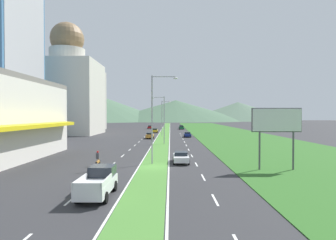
% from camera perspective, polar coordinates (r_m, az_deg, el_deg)
% --- Properties ---
extents(ground_plane, '(600.00, 600.00, 0.00)m').
position_cam_1_polar(ground_plane, '(33.49, -2.88, -9.35)').
color(ground_plane, '#2D2D30').
extents(grass_median, '(3.20, 240.00, 0.06)m').
position_cam_1_polar(grass_median, '(93.11, -0.73, -2.70)').
color(grass_median, '#477F33').
rests_on(grass_median, ground_plane).
extents(grass_verge_right, '(24.00, 240.00, 0.06)m').
position_cam_1_polar(grass_verge_right, '(94.94, 11.82, -2.65)').
color(grass_verge_right, '#2D6023').
rests_on(grass_verge_right, ground_plane).
extents(lane_dash_left_1, '(0.16, 2.80, 0.01)m').
position_cam_1_polar(lane_dash_left_1, '(22.19, -18.66, -14.77)').
color(lane_dash_left_1, silver).
rests_on(lane_dash_left_1, ground_plane).
extents(lane_dash_left_2, '(0.16, 2.80, 0.01)m').
position_cam_1_polar(lane_dash_left_2, '(28.97, -13.85, -11.01)').
color(lane_dash_left_2, silver).
rests_on(lane_dash_left_2, ground_plane).
extents(lane_dash_left_3, '(0.16, 2.80, 0.01)m').
position_cam_1_polar(lane_dash_left_3, '(35.94, -10.95, -8.65)').
color(lane_dash_left_3, silver).
rests_on(lane_dash_left_3, ground_plane).
extents(lane_dash_left_4, '(0.16, 2.80, 0.01)m').
position_cam_1_polar(lane_dash_left_4, '(43.01, -9.01, -7.05)').
color(lane_dash_left_4, silver).
rests_on(lane_dash_left_4, ground_plane).
extents(lane_dash_left_5, '(0.16, 2.80, 0.01)m').
position_cam_1_polar(lane_dash_left_5, '(50.15, -7.64, -5.90)').
color(lane_dash_left_5, silver).
rests_on(lane_dash_left_5, ground_plane).
extents(lane_dash_left_6, '(0.16, 2.80, 0.01)m').
position_cam_1_polar(lane_dash_left_6, '(57.32, -6.61, -5.03)').
color(lane_dash_left_6, silver).
rests_on(lane_dash_left_6, ground_plane).
extents(lane_dash_left_7, '(0.16, 2.80, 0.01)m').
position_cam_1_polar(lane_dash_left_7, '(64.51, -5.81, -4.36)').
color(lane_dash_left_7, silver).
rests_on(lane_dash_left_7, ground_plane).
extents(lane_dash_left_8, '(0.16, 2.80, 0.01)m').
position_cam_1_polar(lane_dash_left_8, '(71.72, -5.17, -3.82)').
color(lane_dash_left_8, silver).
rests_on(lane_dash_left_8, ground_plane).
extents(lane_dash_left_9, '(0.16, 2.80, 0.01)m').
position_cam_1_polar(lane_dash_left_9, '(78.95, -4.65, -3.38)').
color(lane_dash_left_9, silver).
rests_on(lane_dash_left_9, ground_plane).
extents(lane_dash_left_10, '(0.16, 2.80, 0.01)m').
position_cam_1_polar(lane_dash_left_10, '(86.18, -4.22, -3.01)').
color(lane_dash_left_10, silver).
rests_on(lane_dash_left_10, ground_plane).
extents(lane_dash_left_11, '(0.16, 2.80, 0.01)m').
position_cam_1_polar(lane_dash_left_11, '(93.42, -3.86, -2.70)').
color(lane_dash_left_11, silver).
rests_on(lane_dash_left_11, ground_plane).
extents(lane_dash_right_1, '(0.16, 2.80, 0.01)m').
position_cam_1_polar(lane_dash_right_1, '(21.29, 9.36, -15.41)').
color(lane_dash_right_1, silver).
rests_on(lane_dash_right_1, ground_plane).
extents(lane_dash_right_2, '(0.16, 2.80, 0.01)m').
position_cam_1_polar(lane_dash_right_2, '(28.28, 7.03, -11.28)').
color(lane_dash_right_2, silver).
rests_on(lane_dash_right_2, ground_plane).
extents(lane_dash_right_3, '(0.16, 2.80, 0.01)m').
position_cam_1_polar(lane_dash_right_3, '(35.39, 5.67, -8.79)').
color(lane_dash_right_3, silver).
rests_on(lane_dash_right_3, ground_plane).
extents(lane_dash_right_4, '(0.16, 2.80, 0.01)m').
position_cam_1_polar(lane_dash_right_4, '(42.55, 4.77, -7.13)').
color(lane_dash_right_4, silver).
rests_on(lane_dash_right_4, ground_plane).
extents(lane_dash_right_5, '(0.16, 2.80, 0.01)m').
position_cam_1_polar(lane_dash_right_5, '(49.75, 4.14, -5.95)').
color(lane_dash_right_5, silver).
rests_on(lane_dash_right_5, ground_plane).
extents(lane_dash_right_6, '(0.16, 2.80, 0.01)m').
position_cam_1_polar(lane_dash_right_6, '(56.97, 3.67, -5.07)').
color(lane_dash_right_6, silver).
rests_on(lane_dash_right_6, ground_plane).
extents(lane_dash_right_7, '(0.16, 2.80, 0.01)m').
position_cam_1_polar(lane_dash_right_7, '(64.21, 3.30, -4.38)').
color(lane_dash_right_7, silver).
rests_on(lane_dash_right_7, ground_plane).
extents(lane_dash_right_8, '(0.16, 2.80, 0.01)m').
position_cam_1_polar(lane_dash_right_8, '(71.45, 3.01, -3.84)').
color(lane_dash_right_8, silver).
rests_on(lane_dash_right_8, ground_plane).
extents(lane_dash_right_9, '(0.16, 2.80, 0.01)m').
position_cam_1_polar(lane_dash_right_9, '(78.70, 2.78, -3.39)').
color(lane_dash_right_9, silver).
rests_on(lane_dash_right_9, ground_plane).
extents(lane_dash_right_10, '(0.16, 2.80, 0.01)m').
position_cam_1_polar(lane_dash_right_10, '(85.95, 2.58, -3.02)').
color(lane_dash_right_10, silver).
rests_on(lane_dash_right_10, ground_plane).
extents(lane_dash_right_11, '(0.16, 2.80, 0.01)m').
position_cam_1_polar(lane_dash_right_11, '(93.21, 2.41, -2.71)').
color(lane_dash_right_11, silver).
rests_on(lane_dash_right_11, ground_plane).
extents(edge_line_median_left, '(0.16, 240.00, 0.01)m').
position_cam_1_polar(edge_line_median_left, '(93.16, -1.80, -2.71)').
color(edge_line_median_left, silver).
rests_on(edge_line_median_left, ground_plane).
extents(edge_line_median_right, '(0.16, 240.00, 0.01)m').
position_cam_1_polar(edge_line_median_right, '(93.09, 0.35, -2.71)').
color(edge_line_median_right, silver).
rests_on(edge_line_median_right, ground_plane).
extents(domed_building, '(19.35, 19.35, 35.10)m').
position_cam_1_polar(domed_building, '(95.91, -19.40, 5.73)').
color(domed_building, beige).
rests_on(domed_building, ground_plane).
extents(midrise_colored, '(14.56, 14.56, 24.13)m').
position_cam_1_polar(midrise_colored, '(121.35, -16.27, 3.81)').
color(midrise_colored, '#B7B2A8').
rests_on(midrise_colored, ground_plane).
extents(hill_far_left, '(202.47, 202.47, 36.35)m').
position_cam_1_polar(hill_far_left, '(320.45, -18.30, 3.11)').
color(hill_far_left, '#47664C').
rests_on(hill_far_left, ground_plane).
extents(hill_far_center, '(149.79, 149.79, 21.87)m').
position_cam_1_polar(hill_far_center, '(303.97, 1.55, 1.91)').
color(hill_far_center, '#47664C').
rests_on(hill_far_center, ground_plane).
extents(hill_far_right, '(120.77, 120.77, 20.35)m').
position_cam_1_polar(hill_far_right, '(325.11, 13.77, 1.69)').
color(hill_far_right, '#516B56').
rests_on(hill_far_right, ground_plane).
extents(street_lamp_near, '(3.26, 0.28, 10.86)m').
position_cam_1_polar(street_lamp_near, '(35.05, -2.68, 1.28)').
color(street_lamp_near, '#99999E').
rests_on(street_lamp_near, ground_plane).
extents(street_lamp_mid, '(2.82, 0.35, 9.82)m').
position_cam_1_polar(street_lamp_mid, '(58.84, -1.05, 0.59)').
color(street_lamp_mid, '#99999E').
rests_on(street_lamp_mid, ground_plane).
extents(street_lamp_far, '(2.66, 0.40, 10.10)m').
position_cam_1_polar(street_lamp_far, '(82.67, -1.05, 0.79)').
color(street_lamp_far, '#99999E').
rests_on(street_lamp_far, ground_plane).
extents(billboard_roadside, '(5.44, 0.28, 6.80)m').
position_cam_1_polar(billboard_roadside, '(33.22, 20.86, -0.56)').
color(billboard_roadside, '#4C4C51').
rests_on(billboard_roadside, ground_plane).
extents(car_0, '(1.99, 4.58, 1.56)m').
position_cam_1_polar(car_0, '(73.42, -3.64, -3.09)').
color(car_0, '#C6842D').
rests_on(car_0, ground_plane).
extents(car_1, '(1.85, 4.60, 1.39)m').
position_cam_1_polar(car_1, '(78.30, 3.90, -2.89)').
color(car_1, navy).
rests_on(car_1, ground_plane).
extents(car_2, '(2.00, 4.47, 1.38)m').
position_cam_1_polar(car_2, '(36.25, 2.58, -7.40)').
color(car_2, silver).
rests_on(car_2, ground_plane).
extents(car_3, '(1.97, 4.37, 1.50)m').
position_cam_1_polar(car_3, '(97.40, -2.65, -2.11)').
color(car_3, yellow).
rests_on(car_3, ground_plane).
extents(car_4, '(1.95, 4.65, 1.48)m').
position_cam_1_polar(car_4, '(125.51, -3.61, -1.42)').
color(car_4, maroon).
rests_on(car_4, ground_plane).
extents(car_5, '(1.98, 4.43, 1.48)m').
position_cam_1_polar(car_5, '(119.69, 2.73, -1.53)').
color(car_5, '#0C5128').
rests_on(car_5, ground_plane).
extents(car_6, '(2.03, 4.27, 1.42)m').
position_cam_1_polar(car_6, '(131.43, 2.64, -1.31)').
color(car_6, '#0C5128').
rests_on(car_6, ground_plane).
extents(pickup_truck_0, '(2.18, 5.40, 2.00)m').
position_cam_1_polar(pickup_truck_0, '(22.47, -13.68, -11.97)').
color(pickup_truck_0, silver).
rests_on(pickup_truck_0, ground_plane).
extents(motorcycle_rider, '(0.36, 2.00, 1.80)m').
position_cam_1_polar(motorcycle_rider, '(35.05, -13.83, -7.68)').
color(motorcycle_rider, black).
rests_on(motorcycle_rider, ground_plane).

